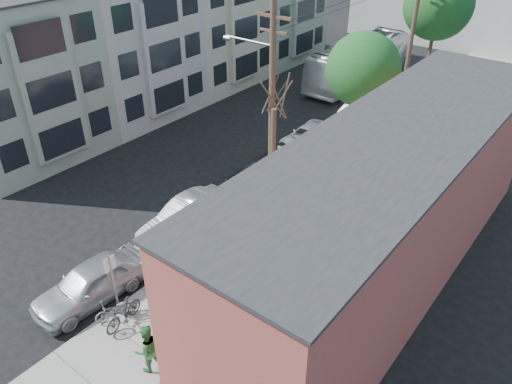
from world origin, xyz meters
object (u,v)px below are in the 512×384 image
Objects in this scene: patio_chair_a at (230,311)px; patron_green at (147,349)px; car_3 at (308,137)px; tree_leafy_far at (438,5)px; car_0 at (91,283)px; car_4 at (364,105)px; car_1 at (189,219)px; parking_meter_far at (288,175)px; bus at (359,61)px; car_2 at (262,173)px; parked_bike_a at (123,313)px; utility_pole_near at (271,107)px; sign_post at (113,279)px; parking_meter_near at (173,254)px; tree_leafy_mid at (363,70)px; parked_bike_b at (116,310)px; cyclist at (229,241)px; patio_chair_b at (187,352)px; tree_bare at (273,162)px.

patron_green is at bearing -93.82° from patio_chair_a.
tree_leafy_far is at bearing 76.64° from car_3.
car_4 reaches higher than car_0.
car_1 reaches higher than car_3.
car_1 reaches higher than parking_meter_far.
car_3 is 0.38× the size of bus.
car_0 is 0.93× the size of car_2.
parking_meter_far reaches higher than parked_bike_a.
utility_pole_near is at bearing -144.47° from patron_green.
sign_post is at bearing -76.64° from car_2.
car_0 reaches higher than parking_meter_near.
car_0 is at bearing -94.10° from tree_leafy_far.
patio_chair_a is at bearing -171.55° from patron_green.
tree_leafy_mid is 1.40× the size of car_2.
parking_meter_far is at bearing 86.08° from car_0.
patio_chair_a reaches higher than parked_bike_b.
sign_post is at bearing -83.99° from car_3.
tree_leafy_far reaches higher than parked_bike_a.
tree_leafy_far is at bearing 111.49° from parked_bike_b.
patron_green is at bearing -19.10° from sign_post.
utility_pole_near is 10.79m from parked_bike_b.
parking_meter_near is at bearing -91.25° from utility_pole_near.
parked_bike_b is at bearing -76.03° from car_2.
tree_leafy_far reaches higher than patron_green.
car_1 reaches higher than car_2.
car_1 is 1.11× the size of car_3.
patron_green is 0.16× the size of bus.
car_3 is at bearing 119.73° from parked_bike_b.
bus is at bearing 173.14° from tree_leafy_far.
patron_green is (2.83, -0.98, -0.74)m from sign_post.
cyclist is at bearing -87.33° from tree_leafy_mid.
bus is (-5.43, 28.73, 1.11)m from parked_bike_b.
patio_chair_b reaches higher than parked_bike_b.
parked_bike_b is (-2.68, 0.77, -0.53)m from patron_green.
cyclist is 2.58m from car_1.
parking_meter_far reaches higher than patio_chair_a.
parking_meter_near is 2.76m from car_1.
tree_leafy_far is at bearing -108.86° from cyclist.
parked_bike_a is 11.35m from car_2.
sign_post is 0.28× the size of utility_pole_near.
bus is at bearing 100.28° from car_1.
utility_pole_near is at bearing 85.95° from parked_bike_a.
car_3 is at bearing 107.09° from utility_pole_near.
tree_leafy_far is at bearing 82.94° from parked_bike_a.
car_0 is (-1.55, -0.04, -1.04)m from sign_post.
parked_bike_a is (0.15, -9.33, -2.16)m from tree_bare.
tree_bare reaches higher than parked_bike_a.
car_1 reaches higher than cyclist.
car_4 is (-1.45, 19.47, -0.14)m from parking_meter_near.
car_3 is 6.27m from car_4.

